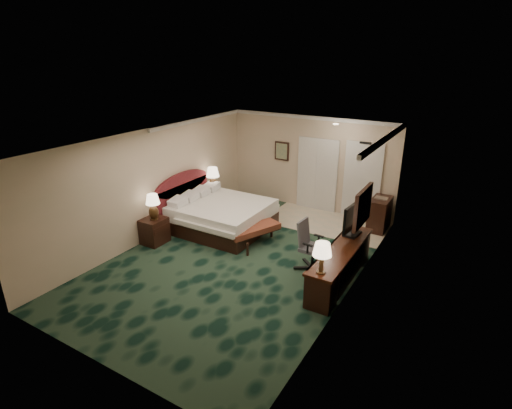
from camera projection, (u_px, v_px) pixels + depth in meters
The scene contains 24 objects.
floor at pixel (240, 259), 8.94m from camera, with size 5.00×7.50×0.00m, color black.
ceiling at pixel (238, 140), 7.96m from camera, with size 5.00×7.50×0.00m, color white.
wall_back at pixel (310, 163), 11.46m from camera, with size 5.00×0.00×2.70m, color beige.
wall_front at pixel (90, 287), 5.44m from camera, with size 5.00×0.00×2.70m, color beige.
wall_left at pixel (152, 184), 9.64m from camera, with size 0.00×7.50×2.70m, color beige.
wall_right at pixel (354, 228), 7.26m from camera, with size 0.00×7.50×2.70m, color beige.
crown_molding at pixel (238, 142), 7.98m from camera, with size 5.00×7.50×0.10m, color silver, non-canonical shape.
tile_patch at pixel (326, 222), 10.83m from camera, with size 3.20×1.70×0.01m, color beige.
headboard at pixel (183, 198), 10.65m from camera, with size 0.12×2.00×1.40m, color #531014, non-canonical shape.
entry_door at pixel (362, 182), 10.81m from camera, with size 1.02×0.06×2.18m, color silver.
closet_doors at pixel (317, 175), 11.42m from camera, with size 1.20×0.06×2.10m, color beige.
wall_art at pixel (282, 151), 11.77m from camera, with size 0.45×0.06×0.55m, color #546B61.
wall_mirror at pixel (363, 207), 7.69m from camera, with size 0.05×0.95×0.75m, color white.
bed at pixel (223, 216), 10.35m from camera, with size 2.23×2.07×0.71m, color white.
nightstand_near at pixel (154, 231), 9.61m from camera, with size 0.50×0.57×0.62m, color black.
nightstand_far at pixel (214, 201), 11.55m from camera, with size 0.49×0.56×0.61m, color black.
lamp_near at pixel (153, 207), 9.37m from camera, with size 0.33×0.33×0.62m, color black, non-canonical shape.
lamp_far at pixel (213, 179), 11.29m from camera, with size 0.37×0.37×0.70m, color black, non-canonical shape.
bed_bench at pixel (254, 235), 9.56m from camera, with size 0.46×1.34×0.45m, color brown.
desk at pixel (340, 265), 7.97m from camera, with size 0.54×2.51×0.72m, color black.
tv at pixel (353, 219), 8.31m from camera, with size 0.08×0.92×0.72m, color black.
desk_lamp at pixel (322, 258), 6.89m from camera, with size 0.34×0.34×0.59m, color black, non-canonical shape.
desk_chair at pixel (313, 247), 8.33m from camera, with size 0.63×0.59×1.08m, color #4C4A53, non-canonical shape.
minibar at pixel (379, 214), 10.29m from camera, with size 0.45×0.81×0.85m, color black.
Camera 1 is at (4.34, -6.61, 4.36)m, focal length 28.00 mm.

